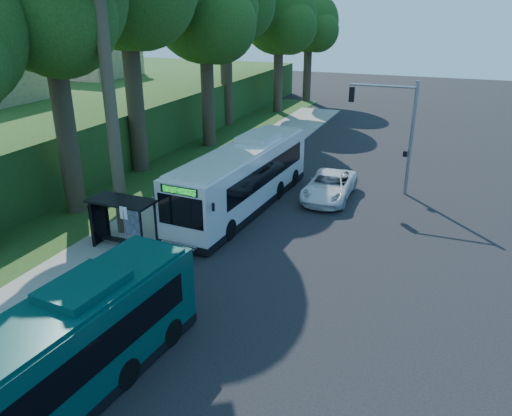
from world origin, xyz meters
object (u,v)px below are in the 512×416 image
at_px(white_bus, 244,176).
at_px(teal_bus, 42,369).
at_px(pickup, 329,186).
at_px(bus_shelter, 120,213).

distance_m(white_bus, teal_bus, 17.11).
xyz_separation_m(teal_bus, pickup, (3.09, 20.36, -0.92)).
distance_m(teal_bus, pickup, 20.61).
distance_m(white_bus, pickup, 5.53).
bearing_deg(pickup, white_bus, -143.27).
bearing_deg(pickup, bus_shelter, -127.62).
xyz_separation_m(bus_shelter, white_bus, (3.46, 7.05, 0.10)).
height_order(white_bus, teal_bus, white_bus).
bearing_deg(teal_bus, white_bus, 98.78).
bearing_deg(white_bus, bus_shelter, -112.92).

